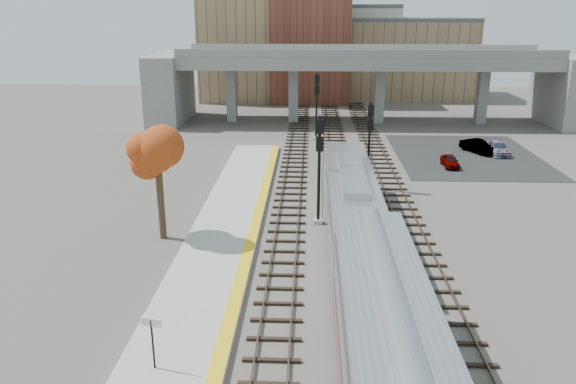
% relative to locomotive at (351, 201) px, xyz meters
% --- Properties ---
extents(ground, '(160.00, 160.00, 0.00)m').
position_rel_locomotive_xyz_m(ground, '(-1.00, -7.08, -2.28)').
color(ground, '#47423D').
rests_on(ground, ground).
extents(platform, '(4.50, 60.00, 0.35)m').
position_rel_locomotive_xyz_m(platform, '(-8.25, -7.08, -2.10)').
color(platform, '#9E9E99').
rests_on(platform, ground).
extents(yellow_strip, '(0.70, 60.00, 0.01)m').
position_rel_locomotive_xyz_m(yellow_strip, '(-6.35, -7.08, -1.92)').
color(yellow_strip, yellow).
rests_on(yellow_strip, platform).
extents(tracks, '(10.70, 95.00, 0.25)m').
position_rel_locomotive_xyz_m(tracks, '(-0.07, 5.42, -2.20)').
color(tracks, black).
rests_on(tracks, ground).
extents(overpass, '(54.00, 12.00, 9.50)m').
position_rel_locomotive_xyz_m(overpass, '(3.92, 37.92, 3.53)').
color(overpass, slate).
rests_on(overpass, ground).
extents(buildings_far, '(43.00, 21.00, 20.60)m').
position_rel_locomotive_xyz_m(buildings_far, '(0.26, 59.49, 5.60)').
color(buildings_far, '#957B56').
rests_on(buildings_far, ground).
extents(parking_lot, '(14.00, 18.00, 0.04)m').
position_rel_locomotive_xyz_m(parking_lot, '(13.00, 20.92, -2.26)').
color(parking_lot, black).
rests_on(parking_lot, ground).
extents(locomotive, '(3.02, 19.05, 4.10)m').
position_rel_locomotive_xyz_m(locomotive, '(0.00, 0.00, 0.00)').
color(locomotive, '#A8AAB2').
rests_on(locomotive, ground).
extents(signal_mast_near, '(0.60, 0.64, 7.50)m').
position_rel_locomotive_xyz_m(signal_mast_near, '(-2.10, 1.61, 1.52)').
color(signal_mast_near, '#9E9E99').
rests_on(signal_mast_near, ground).
extents(signal_mast_mid, '(0.60, 0.64, 7.12)m').
position_rel_locomotive_xyz_m(signal_mast_mid, '(2.00, 9.58, 1.27)').
color(signal_mast_mid, '#9E9E99').
rests_on(signal_mast_mid, ground).
extents(signal_mast_far, '(0.60, 0.64, 7.40)m').
position_rel_locomotive_xyz_m(signal_mast_far, '(-2.10, 27.20, 1.46)').
color(signal_mast_far, '#9E9E99').
rests_on(signal_mast_far, ground).
extents(station_sign, '(0.89, 0.26, 2.27)m').
position_rel_locomotive_xyz_m(station_sign, '(-8.87, -15.46, -0.30)').
color(station_sign, black).
rests_on(station_sign, platform).
extents(tree, '(3.60, 3.60, 7.41)m').
position_rel_locomotive_xyz_m(tree, '(-12.15, -1.31, 3.22)').
color(tree, '#382619').
rests_on(tree, ground).
extents(car_a, '(1.37, 3.27, 1.11)m').
position_rel_locomotive_xyz_m(car_a, '(10.32, 16.51, -1.68)').
color(car_a, '#99999E').
rests_on(car_a, parking_lot).
extents(car_b, '(3.12, 4.21, 1.33)m').
position_rel_locomotive_xyz_m(car_b, '(14.37, 22.06, -1.58)').
color(car_b, '#99999E').
rests_on(car_b, parking_lot).
extents(car_c, '(1.77, 4.25, 1.23)m').
position_rel_locomotive_xyz_m(car_c, '(16.26, 21.53, -1.62)').
color(car_c, '#99999E').
rests_on(car_c, parking_lot).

